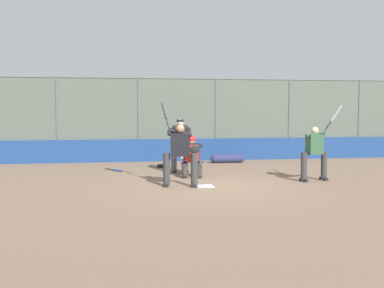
{
  "coord_description": "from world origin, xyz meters",
  "views": [
    {
      "loc": [
        2.14,
        11.56,
        2.04
      ],
      "look_at": [
        0.2,
        -1.0,
        1.05
      ],
      "focal_mm": 42.0,
      "sensor_mm": 36.0,
      "label": 1
    }
  ],
  "objects_px": {
    "batter_at_plate": "(180,153)",
    "fielding_glove_on_dirt": "(161,166)",
    "spare_bat_near_backstop": "(190,162)",
    "catcher_behind_plate": "(192,156)",
    "batter_on_deck": "(315,151)",
    "spare_bat_by_padding": "(116,170)",
    "umpire_home": "(180,144)",
    "equipment_bag_dugout_side": "(228,159)"
  },
  "relations": [
    {
      "from": "batter_on_deck",
      "to": "spare_bat_by_padding",
      "type": "height_order",
      "value": "batter_on_deck"
    },
    {
      "from": "umpire_home",
      "to": "fielding_glove_on_dirt",
      "type": "xyz_separation_m",
      "value": [
        0.51,
        -1.38,
        -0.87
      ]
    },
    {
      "from": "spare_bat_near_backstop",
      "to": "equipment_bag_dugout_side",
      "type": "distance_m",
      "value": 1.44
    },
    {
      "from": "batter_at_plate",
      "to": "fielding_glove_on_dirt",
      "type": "relative_size",
      "value": 6.79
    },
    {
      "from": "spare_bat_by_padding",
      "to": "batter_at_plate",
      "type": "bearing_deg",
      "value": -11.87
    },
    {
      "from": "spare_bat_by_padding",
      "to": "equipment_bag_dugout_side",
      "type": "xyz_separation_m",
      "value": [
        -4.16,
        -1.7,
        0.13
      ]
    },
    {
      "from": "batter_at_plate",
      "to": "fielding_glove_on_dirt",
      "type": "distance_m",
      "value": 4.08
    },
    {
      "from": "equipment_bag_dugout_side",
      "to": "batter_at_plate",
      "type": "bearing_deg",
      "value": 63.75
    },
    {
      "from": "batter_at_plate",
      "to": "umpire_home",
      "type": "distance_m",
      "value": 2.63
    },
    {
      "from": "catcher_behind_plate",
      "to": "spare_bat_near_backstop",
      "type": "xyz_separation_m",
      "value": [
        -0.47,
        -3.52,
        -0.62
      ]
    },
    {
      "from": "batter_on_deck",
      "to": "batter_at_plate",
      "type": "bearing_deg",
      "value": 172.28
    },
    {
      "from": "catcher_behind_plate",
      "to": "spare_bat_by_padding",
      "type": "height_order",
      "value": "catcher_behind_plate"
    },
    {
      "from": "batter_on_deck",
      "to": "spare_bat_near_backstop",
      "type": "height_order",
      "value": "batter_on_deck"
    },
    {
      "from": "spare_bat_by_padding",
      "to": "fielding_glove_on_dirt",
      "type": "distance_m",
      "value": 1.69
    },
    {
      "from": "batter_at_plate",
      "to": "umpire_home",
      "type": "xyz_separation_m",
      "value": [
        -0.34,
        -2.6,
        0.03
      ]
    },
    {
      "from": "batter_at_plate",
      "to": "spare_bat_near_backstop",
      "type": "distance_m",
      "value": 5.29
    },
    {
      "from": "spare_bat_near_backstop",
      "to": "fielding_glove_on_dirt",
      "type": "distance_m",
      "value": 1.65
    },
    {
      "from": "equipment_bag_dugout_side",
      "to": "catcher_behind_plate",
      "type": "bearing_deg",
      "value": 60.71
    },
    {
      "from": "spare_bat_by_padding",
      "to": "fielding_glove_on_dirt",
      "type": "xyz_separation_m",
      "value": [
        -1.54,
        -0.7,
        0.03
      ]
    },
    {
      "from": "spare_bat_near_backstop",
      "to": "spare_bat_by_padding",
      "type": "xyz_separation_m",
      "value": [
        2.73,
        1.84,
        0.0
      ]
    },
    {
      "from": "catcher_behind_plate",
      "to": "batter_on_deck",
      "type": "relative_size",
      "value": 0.59
    },
    {
      "from": "fielding_glove_on_dirt",
      "to": "batter_on_deck",
      "type": "bearing_deg",
      "value": 138.4
    },
    {
      "from": "catcher_behind_plate",
      "to": "fielding_glove_on_dirt",
      "type": "height_order",
      "value": "catcher_behind_plate"
    },
    {
      "from": "catcher_behind_plate",
      "to": "equipment_bag_dugout_side",
      "type": "relative_size",
      "value": 0.96
    },
    {
      "from": "umpire_home",
      "to": "spare_bat_by_padding",
      "type": "xyz_separation_m",
      "value": [
        2.04,
        -0.68,
        -0.89
      ]
    },
    {
      "from": "spare_bat_by_padding",
      "to": "equipment_bag_dugout_side",
      "type": "height_order",
      "value": "equipment_bag_dugout_side"
    },
    {
      "from": "batter_at_plate",
      "to": "umpire_home",
      "type": "height_order",
      "value": "batter_at_plate"
    },
    {
      "from": "batter_at_plate",
      "to": "batter_on_deck",
      "type": "height_order",
      "value": "batter_at_plate"
    },
    {
      "from": "batter_on_deck",
      "to": "equipment_bag_dugout_side",
      "type": "relative_size",
      "value": 1.63
    },
    {
      "from": "batter_on_deck",
      "to": "spare_bat_near_backstop",
      "type": "distance_m",
      "value": 5.6
    },
    {
      "from": "batter_on_deck",
      "to": "spare_bat_by_padding",
      "type": "bearing_deg",
      "value": 139.37
    },
    {
      "from": "spare_bat_by_padding",
      "to": "spare_bat_near_backstop",
      "type": "bearing_deg",
      "value": 84.62
    },
    {
      "from": "umpire_home",
      "to": "spare_bat_by_padding",
      "type": "relative_size",
      "value": 2.35
    },
    {
      "from": "umpire_home",
      "to": "batter_on_deck",
      "type": "bearing_deg",
      "value": 142.8
    },
    {
      "from": "batter_at_plate",
      "to": "batter_on_deck",
      "type": "distance_m",
      "value": 3.92
    },
    {
      "from": "equipment_bag_dugout_side",
      "to": "fielding_glove_on_dirt",
      "type": "bearing_deg",
      "value": 20.78
    },
    {
      "from": "batter_at_plate",
      "to": "catcher_behind_plate",
      "type": "xyz_separation_m",
      "value": [
        -0.56,
        -1.6,
        -0.24
      ]
    },
    {
      "from": "umpire_home",
      "to": "spare_bat_by_padding",
      "type": "bearing_deg",
      "value": -23.54
    },
    {
      "from": "umpire_home",
      "to": "fielding_glove_on_dirt",
      "type": "relative_size",
      "value": 5.23
    },
    {
      "from": "batter_at_plate",
      "to": "fielding_glove_on_dirt",
      "type": "xyz_separation_m",
      "value": [
        0.17,
        -3.99,
        -0.84
      ]
    },
    {
      "from": "umpire_home",
      "to": "spare_bat_by_padding",
      "type": "distance_m",
      "value": 2.33
    },
    {
      "from": "spare_bat_near_backstop",
      "to": "catcher_behind_plate",
      "type": "bearing_deg",
      "value": 91.14
    }
  ]
}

